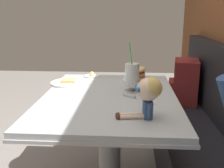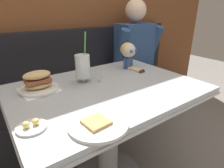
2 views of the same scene
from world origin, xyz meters
The scene contains 10 objects.
wood_panel_wall centered at (0.00, 1.05, 1.20)m, with size 4.40×0.08×2.40m, color brown.
booth_bench centered at (0.00, 0.81, 0.33)m, with size 2.60×0.48×1.00m.
diner_table centered at (0.00, 0.18, 0.54)m, with size 1.11×0.81×0.74m.
toast_plate centered at (-0.26, -0.13, 0.75)m, with size 0.25×0.25×0.03m.
milkshake_glass centered at (-0.09, 0.31, 0.84)m, with size 0.10×0.10×0.32m.
sandwich_plate centered at (-0.35, 0.36, 0.79)m, with size 0.22×0.22×0.12m.
butter_saucer centered at (-0.48, 0.01, 0.75)m, with size 0.12×0.12×0.04m.
butter_knife centered at (0.05, 0.33, 0.74)m, with size 0.16×0.19×0.01m.
seated_doll centered at (0.34, 0.39, 0.87)m, with size 0.12×0.22×0.20m.
diner_patron centered at (0.77, 0.76, 0.74)m, with size 0.55×0.48×0.81m.
Camera 2 is at (-0.58, -0.68, 1.19)m, focal length 30.06 mm.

